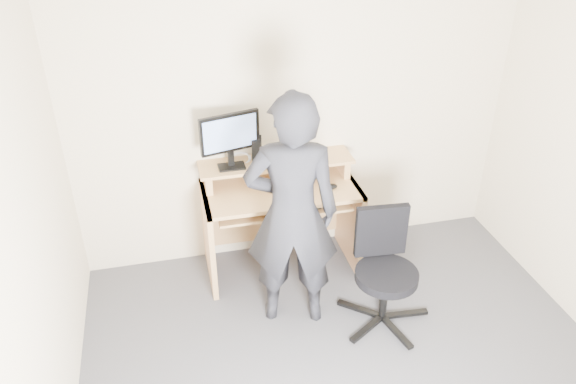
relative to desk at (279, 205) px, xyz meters
name	(u,v)px	position (x,y,z in m)	size (l,w,h in m)	color
back_wall	(297,110)	(0.20, 0.22, 0.70)	(3.50, 0.02, 2.50)	beige
desk	(279,205)	(0.00, 0.00, 0.00)	(1.20, 0.60, 0.91)	tan
monitor	(230,136)	(-0.35, 0.04, 0.62)	(0.45, 0.14, 0.44)	black
external_drive	(257,150)	(-0.15, 0.09, 0.46)	(0.07, 0.13, 0.20)	black
travel_mug	(299,149)	(0.18, 0.05, 0.46)	(0.08, 0.08, 0.19)	silver
smartphone	(309,159)	(0.25, 0.02, 0.37)	(0.07, 0.13, 0.01)	black
charger	(256,166)	(-0.17, 0.00, 0.38)	(0.04, 0.04, 0.04)	black
headphones	(241,159)	(-0.26, 0.15, 0.37)	(0.16, 0.16, 0.02)	silver
keyboard	(290,202)	(0.05, -0.17, 0.12)	(0.46, 0.18, 0.03)	black
mouse	(331,186)	(0.37, -0.18, 0.22)	(0.10, 0.06, 0.04)	black
office_chair	(384,265)	(0.58, -0.81, -0.09)	(0.65, 0.67, 0.84)	black
person	(292,214)	(-0.05, -0.65, 0.33)	(0.64, 0.42, 1.75)	black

